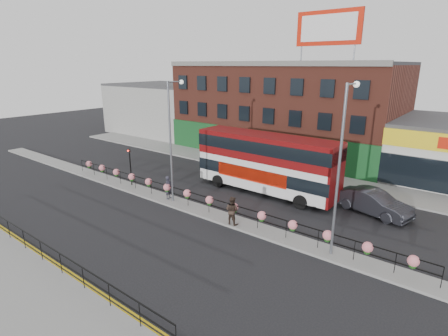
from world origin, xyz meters
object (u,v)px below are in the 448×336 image
Objects in this scene: lamp_column_east at (342,157)px; lamp_column_west at (172,132)px; pedestrian_a at (169,187)px; double_decker_bus at (266,158)px; car at (373,202)px; pedestrian_b at (232,210)px.

lamp_column_west is at bearing 179.63° from lamp_column_east.
pedestrian_a is 0.20× the size of lamp_column_west.
lamp_column_west is (-4.35, -5.96, 2.47)m from double_decker_bus.
car is 0.59× the size of lamp_column_east.
double_decker_bus is at bearing -79.97° from pedestrian_b.
pedestrian_a is 6.52m from pedestrian_b.
lamp_column_east reaches higher than pedestrian_a.
car is (8.14, 1.00, -2.09)m from double_decker_bus.
car is 0.61× the size of lamp_column_west.
double_decker_bus is 10.35m from lamp_column_east.
pedestrian_b is (6.49, -0.61, 0.04)m from pedestrian_a.
pedestrian_a is (-4.97, -6.01, -1.89)m from double_decker_bus.
car is at bearing 88.81° from lamp_column_east.
lamp_column_west reaches higher than pedestrian_b.
double_decker_bus is 7.78m from lamp_column_west.
pedestrian_a reaches higher than car.
double_decker_bus is 8.02m from pedestrian_a.
lamp_column_east reaches higher than pedestrian_b.
lamp_column_west is at bearing -9.35° from pedestrian_b.
lamp_column_east reaches higher than double_decker_bus.
double_decker_bus is at bearing 142.95° from lamp_column_east.
double_decker_bus reaches higher than pedestrian_a.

